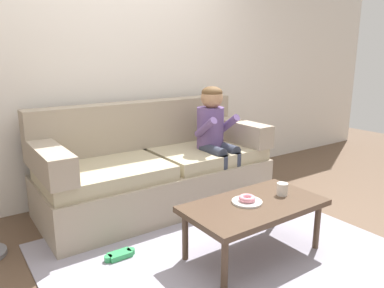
# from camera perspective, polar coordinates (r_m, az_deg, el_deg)

# --- Properties ---
(ground) EXTENTS (10.00, 10.00, 0.00)m
(ground) POSITION_cam_1_polar(r_m,az_deg,el_deg) (2.88, 1.78, -15.05)
(ground) COLOR brown
(wall_back) EXTENTS (8.00, 0.10, 2.80)m
(wall_back) POSITION_cam_1_polar(r_m,az_deg,el_deg) (3.74, -11.32, 13.72)
(wall_back) COLOR silver
(wall_back) RESTS_ON ground
(area_rug) EXTENTS (2.34, 1.96, 0.01)m
(area_rug) POSITION_cam_1_polar(r_m,az_deg,el_deg) (2.71, 5.08, -16.99)
(area_rug) COLOR #9993A3
(area_rug) RESTS_ON ground
(couch) EXTENTS (2.11, 0.90, 0.95)m
(couch) POSITION_cam_1_polar(r_m,az_deg,el_deg) (3.43, -5.84, -3.99)
(couch) COLOR tan
(couch) RESTS_ON ground
(coffee_table) EXTENTS (0.99, 0.54, 0.39)m
(coffee_table) POSITION_cam_1_polar(r_m,az_deg,el_deg) (2.60, 9.68, -9.96)
(coffee_table) COLOR #4C3828
(coffee_table) RESTS_ON ground
(person_child) EXTENTS (0.34, 0.58, 1.10)m
(person_child) POSITION_cam_1_polar(r_m,az_deg,el_deg) (3.48, 3.66, 1.86)
(person_child) COLOR #664C84
(person_child) RESTS_ON ground
(plate) EXTENTS (0.21, 0.21, 0.01)m
(plate) POSITION_cam_1_polar(r_m,az_deg,el_deg) (2.57, 8.61, -8.93)
(plate) COLOR white
(plate) RESTS_ON coffee_table
(donut) EXTENTS (0.17, 0.17, 0.04)m
(donut) POSITION_cam_1_polar(r_m,az_deg,el_deg) (2.56, 8.63, -8.42)
(donut) COLOR pink
(donut) RESTS_ON plate
(mug) EXTENTS (0.08, 0.08, 0.09)m
(mug) POSITION_cam_1_polar(r_m,az_deg,el_deg) (2.75, 13.95, -6.87)
(mug) COLOR silver
(mug) RESTS_ON coffee_table
(toy_controller) EXTENTS (0.23, 0.09, 0.05)m
(toy_controller) POSITION_cam_1_polar(r_m,az_deg,el_deg) (2.71, -11.23, -16.78)
(toy_controller) COLOR #339E56
(toy_controller) RESTS_ON ground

